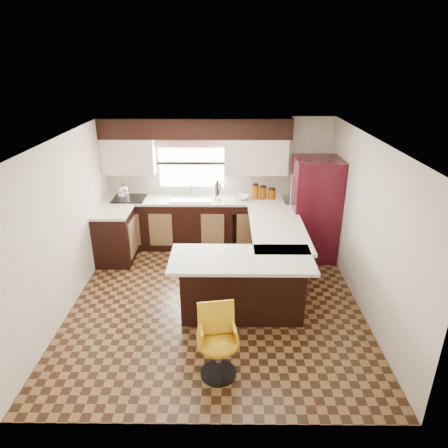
{
  "coord_description": "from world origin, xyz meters",
  "views": [
    {
      "loc": [
        0.17,
        -5.09,
        3.38
      ],
      "look_at": [
        0.12,
        0.45,
        1.05
      ],
      "focal_mm": 32.0,
      "sensor_mm": 36.0,
      "label": 1
    }
  ],
  "objects_px": {
    "peninsula_long": "(273,254)",
    "peninsula_return": "(242,287)",
    "refrigerator": "(314,209)",
    "bar_chair": "(218,344)"
  },
  "relations": [
    {
      "from": "peninsula_long",
      "to": "bar_chair",
      "type": "relative_size",
      "value": 2.28
    },
    {
      "from": "peninsula_long",
      "to": "peninsula_return",
      "type": "xyz_separation_m",
      "value": [
        -0.53,
        -0.97,
        0.0
      ]
    },
    {
      "from": "peninsula_return",
      "to": "bar_chair",
      "type": "bearing_deg",
      "value": -104.59
    },
    {
      "from": "peninsula_long",
      "to": "bar_chair",
      "type": "height_order",
      "value": "peninsula_long"
    },
    {
      "from": "peninsula_long",
      "to": "bar_chair",
      "type": "bearing_deg",
      "value": -111.15
    },
    {
      "from": "refrigerator",
      "to": "bar_chair",
      "type": "xyz_separation_m",
      "value": [
        -1.62,
        -2.99,
        -0.48
      ]
    },
    {
      "from": "peninsula_return",
      "to": "refrigerator",
      "type": "bearing_deg",
      "value": 54.19
    },
    {
      "from": "peninsula_return",
      "to": "refrigerator",
      "type": "distance_m",
      "value": 2.3
    },
    {
      "from": "peninsula_long",
      "to": "peninsula_return",
      "type": "relative_size",
      "value": 1.18
    },
    {
      "from": "peninsula_return",
      "to": "bar_chair",
      "type": "relative_size",
      "value": 1.93
    }
  ]
}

